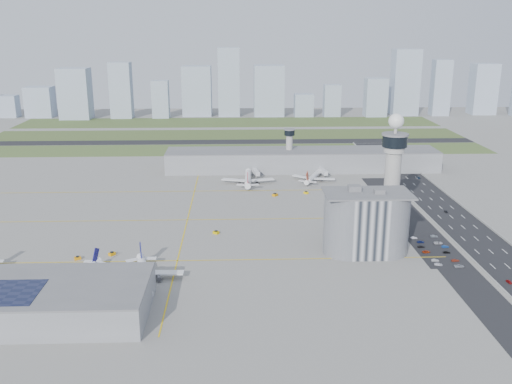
{
  "coord_description": "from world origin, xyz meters",
  "views": [
    {
      "loc": [
        -11.4,
        -283.59,
        107.67
      ],
      "look_at": [
        0.0,
        35.0,
        15.0
      ],
      "focal_mm": 40.0,
      "sensor_mm": 36.0,
      "label": 1
    }
  ],
  "objects_px": {
    "jet_bridge_near_1": "(68,285)",
    "jet_bridge_far_1": "(320,171)",
    "car_hw_0": "(509,282)",
    "tug_5": "(306,192)",
    "admin_building": "(366,223)",
    "car_lot_5": "(414,238)",
    "car_lot_9": "(445,247)",
    "airplane_far_b": "(314,174)",
    "jet_bridge_far_0": "(254,172)",
    "secondary_tower": "(289,146)",
    "car_lot_11": "(434,236)",
    "control_tower": "(393,169)",
    "car_lot_0": "(438,264)",
    "car_hw_1": "(446,212)",
    "car_lot_1": "(435,260)",
    "car_lot_2": "(426,252)",
    "jet_bridge_near_2": "(139,284)",
    "tug_2": "(112,253)",
    "car_hw_2": "(419,178)",
    "airplane_far_a": "(248,175)",
    "tug_4": "(275,194)",
    "car_lot_8": "(447,252)",
    "car_lot_6": "(459,266)",
    "tug_3": "(216,232)",
    "car_lot_7": "(455,260)",
    "car_hw_4": "(377,158)",
    "airplane_near_c": "(144,270)",
    "car_lot_10": "(438,243)",
    "tug_1": "(108,272)",
    "airplane_near_b": "(76,271)",
    "car_lot_3": "(421,247)",
    "tug_0": "(78,258)",
    "car_lot_4": "(421,242)"
  },
  "relations": [
    {
      "from": "airplane_near_c",
      "to": "car_hw_0",
      "type": "distance_m",
      "value": 159.44
    },
    {
      "from": "tug_4",
      "to": "car_lot_8",
      "type": "height_order",
      "value": "tug_4"
    },
    {
      "from": "tug_2",
      "to": "car_lot_5",
      "type": "relative_size",
      "value": 0.9
    },
    {
      "from": "tug_4",
      "to": "car_lot_7",
      "type": "relative_size",
      "value": 0.89
    },
    {
      "from": "tug_0",
      "to": "jet_bridge_far_0",
      "type": "bearing_deg",
      "value": 123.65
    },
    {
      "from": "airplane_near_b",
      "to": "car_lot_3",
      "type": "distance_m",
      "value": 167.29
    },
    {
      "from": "jet_bridge_near_1",
      "to": "tug_5",
      "type": "xyz_separation_m",
      "value": [
        118.27,
        142.43,
        -1.99
      ]
    },
    {
      "from": "airplane_far_b",
      "to": "car_hw_2",
      "type": "xyz_separation_m",
      "value": [
        78.46,
        3.3,
        -4.71
      ]
    },
    {
      "from": "car_lot_8",
      "to": "car_hw_4",
      "type": "bearing_deg",
      "value": -4.06
    },
    {
      "from": "control_tower",
      "to": "airplane_far_a",
      "type": "bearing_deg",
      "value": 126.43
    },
    {
      "from": "control_tower",
      "to": "car_hw_2",
      "type": "distance_m",
      "value": 126.35
    },
    {
      "from": "car_lot_1",
      "to": "car_lot_2",
      "type": "relative_size",
      "value": 0.89
    },
    {
      "from": "tug_1",
      "to": "car_lot_10",
      "type": "height_order",
      "value": "tug_1"
    },
    {
      "from": "admin_building",
      "to": "car_lot_5",
      "type": "xyz_separation_m",
      "value": [
        30.05,
        17.09,
        -14.73
      ]
    },
    {
      "from": "car_lot_10",
      "to": "jet_bridge_far_0",
      "type": "bearing_deg",
      "value": 31.71
    },
    {
      "from": "tug_2",
      "to": "car_hw_2",
      "type": "xyz_separation_m",
      "value": [
        195.86,
        140.12,
        -0.32
      ]
    },
    {
      "from": "tug_0",
      "to": "car_lot_6",
      "type": "distance_m",
      "value": 180.69
    },
    {
      "from": "airplane_near_c",
      "to": "car_hw_1",
      "type": "bearing_deg",
      "value": 105.05
    },
    {
      "from": "jet_bridge_near_1",
      "to": "car_hw_2",
      "type": "height_order",
      "value": "jet_bridge_near_1"
    },
    {
      "from": "car_lot_10",
      "to": "car_hw_2",
      "type": "relative_size",
      "value": 1.11
    },
    {
      "from": "car_lot_9",
      "to": "car_hw_0",
      "type": "xyz_separation_m",
      "value": [
        13.28,
        -41.91,
        -0.02
      ]
    },
    {
      "from": "tug_3",
      "to": "car_lot_0",
      "type": "xyz_separation_m",
      "value": [
        105.57,
        -46.46,
        -0.25
      ]
    },
    {
      "from": "control_tower",
      "to": "tug_2",
      "type": "xyz_separation_m",
      "value": [
        -144.69,
        -29.85,
        -34.14
      ]
    },
    {
      "from": "jet_bridge_far_0",
      "to": "tug_1",
      "type": "xyz_separation_m",
      "value": [
        -71.79,
        -176.26,
        -2.01
      ]
    },
    {
      "from": "airplane_far_b",
      "to": "car_hw_0",
      "type": "xyz_separation_m",
      "value": [
        62.61,
        -174.83,
        -4.7
      ]
    },
    {
      "from": "admin_building",
      "to": "tug_0",
      "type": "height_order",
      "value": "admin_building"
    },
    {
      "from": "secondary_tower",
      "to": "jet_bridge_near_2",
      "type": "xyz_separation_m",
      "value": [
        -83.0,
        -211.0,
        -15.95
      ]
    },
    {
      "from": "airplane_far_b",
      "to": "jet_bridge_far_0",
      "type": "relative_size",
      "value": 2.7
    },
    {
      "from": "tug_2",
      "to": "car_lot_0",
      "type": "xyz_separation_m",
      "value": [
        155.6,
        -18.13,
        -0.25
      ]
    },
    {
      "from": "car_lot_6",
      "to": "car_lot_9",
      "type": "relative_size",
      "value": 1.21
    },
    {
      "from": "secondary_tower",
      "to": "car_lot_11",
      "type": "xyz_separation_m",
      "value": [
        63.45,
        -152.97,
        -18.19
      ]
    },
    {
      "from": "tug_4",
      "to": "car_lot_5",
      "type": "bearing_deg",
      "value": 169.65
    },
    {
      "from": "car_hw_1",
      "to": "car_hw_2",
      "type": "height_order",
      "value": "car_hw_2"
    },
    {
      "from": "car_hw_1",
      "to": "jet_bridge_near_2",
      "type": "bearing_deg",
      "value": -146.29
    },
    {
      "from": "car_lot_0",
      "to": "car_hw_1",
      "type": "bearing_deg",
      "value": -14.57
    },
    {
      "from": "tug_5",
      "to": "car_hw_4",
      "type": "xyz_separation_m",
      "value": [
        72.16,
        100.96,
        -0.26
      ]
    },
    {
      "from": "jet_bridge_near_1",
      "to": "jet_bridge_far_1",
      "type": "xyz_separation_m",
      "value": [
        135.0,
        193.0,
        0.0
      ]
    },
    {
      "from": "car_lot_3",
      "to": "car_hw_4",
      "type": "bearing_deg",
      "value": -13.55
    },
    {
      "from": "secondary_tower",
      "to": "admin_building",
      "type": "distance_m",
      "value": 173.43
    },
    {
      "from": "car_hw_0",
      "to": "tug_5",
      "type": "bearing_deg",
      "value": 109.29
    },
    {
      "from": "tug_1",
      "to": "car_hw_4",
      "type": "relative_size",
      "value": 0.82
    },
    {
      "from": "car_lot_0",
      "to": "car_lot_2",
      "type": "distance_m",
      "value": 15.7
    },
    {
      "from": "control_tower",
      "to": "jet_bridge_far_1",
      "type": "bearing_deg",
      "value": 99.16
    },
    {
      "from": "tug_2",
      "to": "tug_4",
      "type": "bearing_deg",
      "value": -91.81
    },
    {
      "from": "airplane_near_b",
      "to": "car_lot_4",
      "type": "height_order",
      "value": "airplane_near_b"
    },
    {
      "from": "car_hw_1",
      "to": "airplane_far_b",
      "type": "bearing_deg",
      "value": 135.48
    },
    {
      "from": "jet_bridge_far_1",
      "to": "tug_1",
      "type": "height_order",
      "value": "jet_bridge_far_1"
    },
    {
      "from": "jet_bridge_far_1",
      "to": "admin_building",
      "type": "bearing_deg",
      "value": -10.0
    },
    {
      "from": "airplane_near_b",
      "to": "car_lot_5",
      "type": "relative_size",
      "value": 9.95
    },
    {
      "from": "jet_bridge_near_1",
      "to": "car_lot_10",
      "type": "bearing_deg",
      "value": -64.62
    }
  ]
}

